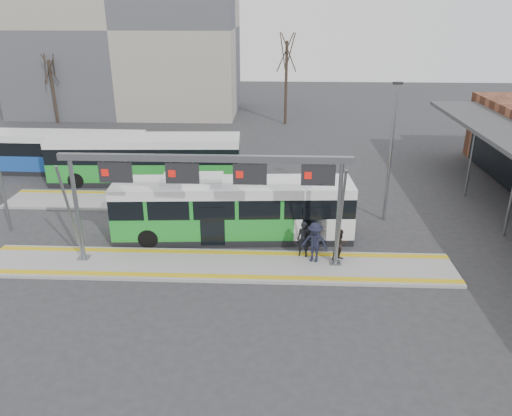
{
  "coord_description": "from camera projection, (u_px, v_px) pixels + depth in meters",
  "views": [
    {
      "loc": [
        2.68,
        -20.52,
        11.47
      ],
      "look_at": [
        1.65,
        3.0,
        1.78
      ],
      "focal_mm": 35.0,
      "sensor_mm": 36.0,
      "label": 1
    }
  ],
  "objects": [
    {
      "name": "apartment_block",
      "position": [
        125.0,
        26.0,
        53.75
      ],
      "size": [
        24.5,
        12.5,
        18.4
      ],
      "color": "#9D9483",
      "rests_on": "ground"
    },
    {
      "name": "passenger_c",
      "position": [
        315.0,
        242.0,
        23.26
      ],
      "size": [
        1.43,
        1.08,
        1.96
      ],
      "primitive_type": "imported",
      "rotation": [
        0.0,
        0.0,
        -0.31
      ],
      "color": "black",
      "rests_on": "platform_main"
    },
    {
      "name": "lamp_east",
      "position": [
        391.0,
        150.0,
        26.93
      ],
      "size": [
        0.5,
        0.25,
        7.73
      ],
      "color": "slate",
      "rests_on": "ground"
    },
    {
      "name": "platform_main",
      "position": [
        218.0,
        265.0,
        23.4
      ],
      "size": [
        22.0,
        3.0,
        0.15
      ],
      "primitive_type": "cube",
      "color": "gray",
      "rests_on": "ground"
    },
    {
      "name": "passenger_a",
      "position": [
        304.0,
        239.0,
        23.79
      ],
      "size": [
        0.71,
        0.53,
        1.76
      ],
      "primitive_type": "imported",
      "rotation": [
        0.0,
        0.0,
        -0.18
      ],
      "color": "black",
      "rests_on": "platform_main"
    },
    {
      "name": "ground",
      "position": [
        218.0,
        267.0,
        23.43
      ],
      "size": [
        120.0,
        120.0,
        0.0
      ],
      "primitive_type": "plane",
      "color": "#2D2D30",
      "rests_on": "ground"
    },
    {
      "name": "tree_mid",
      "position": [
        287.0,
        53.0,
        48.52
      ],
      "size": [
        1.4,
        1.4,
        9.19
      ],
      "color": "#382B21",
      "rests_on": "ground"
    },
    {
      "name": "platform_second",
      "position": [
        169.0,
        201.0,
        30.95
      ],
      "size": [
        20.0,
        3.0,
        0.15
      ],
      "primitive_type": "cube",
      "color": "gray",
      "rests_on": "ground"
    },
    {
      "name": "tactile_main",
      "position": [
        218.0,
        264.0,
        23.37
      ],
      "size": [
        22.0,
        2.65,
        0.02
      ],
      "color": "gold",
      "rests_on": "platform_main"
    },
    {
      "name": "gantry",
      "position": [
        208.0,
        178.0,
        22.04
      ],
      "size": [
        13.0,
        1.68,
        5.2
      ],
      "color": "slate",
      "rests_on": "platform_main"
    },
    {
      "name": "tree_far",
      "position": [
        50.0,
        69.0,
        49.46
      ],
      "size": [
        1.4,
        1.4,
        7.14
      ],
      "color": "#382B21",
      "rests_on": "ground"
    },
    {
      "name": "bg_bus_green",
      "position": [
        146.0,
        160.0,
        33.99
      ],
      "size": [
        12.92,
        3.31,
        3.2
      ],
      "rotation": [
        0.0,
        0.0,
        0.05
      ],
      "color": "black",
      "rests_on": "ground"
    },
    {
      "name": "tree_left",
      "position": [
        177.0,
        59.0,
        50.3
      ],
      "size": [
        1.4,
        1.4,
        8.26
      ],
      "color": "#382B21",
      "rests_on": "ground"
    },
    {
      "name": "tactile_second",
      "position": [
        172.0,
        193.0,
        31.98
      ],
      "size": [
        20.0,
        0.35,
        0.02
      ],
      "color": "gold",
      "rests_on": "platform_second"
    },
    {
      "name": "bg_bus_blue",
      "position": [
        67.0,
        153.0,
        36.07
      ],
      "size": [
        11.22,
        2.7,
        2.91
      ],
      "rotation": [
        0.0,
        0.0,
        -0.02
      ],
      "color": "black",
      "rests_on": "ground"
    },
    {
      "name": "passenger_b",
      "position": [
        340.0,
        245.0,
        23.46
      ],
      "size": [
        0.96,
        0.9,
        1.58
      ],
      "primitive_type": "imported",
      "rotation": [
        0.0,
        0.0,
        0.52
      ],
      "color": "black",
      "rests_on": "platform_main"
    },
    {
      "name": "hero_bus",
      "position": [
        233.0,
        210.0,
        25.86
      ],
      "size": [
        12.37,
        3.36,
        3.36
      ],
      "rotation": [
        0.0,
        0.0,
        0.06
      ],
      "color": "black",
      "rests_on": "ground"
    }
  ]
}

